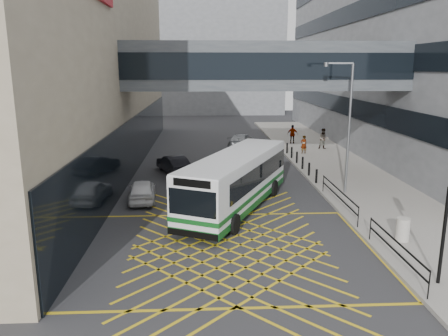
{
  "coord_description": "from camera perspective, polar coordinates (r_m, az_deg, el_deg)",
  "views": [
    {
      "loc": [
        -1.01,
        -16.89,
        7.44
      ],
      "look_at": [
        0.0,
        4.0,
        2.6
      ],
      "focal_mm": 35.0,
      "sensor_mm": 36.0,
      "label": 1
    }
  ],
  "objects": [
    {
      "name": "ground",
      "position": [
        18.48,
        0.61,
        -10.7
      ],
      "size": [
        120.0,
        120.0,
        0.0
      ],
      "primitive_type": "plane",
      "color": "#333335"
    },
    {
      "name": "building_far",
      "position": [
        76.91,
        -3.61,
        14.16
      ],
      "size": [
        28.0,
        16.0,
        18.0
      ],
      "primitive_type": "cube",
      "color": "slate",
      "rests_on": "ground"
    },
    {
      "name": "skybridge",
      "position": [
        29.17,
        5.27,
        13.09
      ],
      "size": [
        20.0,
        4.1,
        3.0
      ],
      "color": "#454A4F",
      "rests_on": "ground"
    },
    {
      "name": "pavement",
      "position": [
        34.23,
        14.31,
        0.2
      ],
      "size": [
        6.0,
        54.0,
        0.16
      ],
      "primitive_type": "cube",
      "color": "gray",
      "rests_on": "ground"
    },
    {
      "name": "box_junction",
      "position": [
        18.48,
        0.61,
        -10.69
      ],
      "size": [
        12.0,
        9.0,
        0.01
      ],
      "color": "gold",
      "rests_on": "ground"
    },
    {
      "name": "bus",
      "position": [
        23.26,
        1.71,
        -1.52
      ],
      "size": [
        6.7,
        10.67,
        2.98
      ],
      "rotation": [
        0.0,
        0.0,
        -0.44
      ],
      "color": "white",
      "rests_on": "ground"
    },
    {
      "name": "car_white",
      "position": [
        25.23,
        -10.63,
        -2.86
      ],
      "size": [
        1.98,
        4.1,
        1.26
      ],
      "primitive_type": "imported",
      "rotation": [
        0.0,
        0.0,
        3.23
      ],
      "color": "white",
      "rests_on": "ground"
    },
    {
      "name": "car_dark",
      "position": [
        31.68,
        -6.64,
        0.54
      ],
      "size": [
        3.12,
        4.36,
        1.27
      ],
      "primitive_type": "imported",
      "rotation": [
        0.0,
        0.0,
        3.56
      ],
      "color": "black",
      "rests_on": "ground"
    },
    {
      "name": "car_silver",
      "position": [
        41.35,
        2.3,
        3.64
      ],
      "size": [
        3.23,
        4.88,
        1.4
      ],
      "primitive_type": "imported",
      "rotation": [
        0.0,
        0.0,
        2.82
      ],
      "color": "gray",
      "rests_on": "ground"
    },
    {
      "name": "street_lamp",
      "position": [
        26.25,
        15.71,
        6.03
      ],
      "size": [
        1.72,
        0.36,
        7.55
      ],
      "rotation": [
        0.0,
        0.0,
        -0.09
      ],
      "color": "slate",
      "rests_on": "pavement"
    },
    {
      "name": "litter_bin",
      "position": [
        20.37,
        22.3,
        -7.43
      ],
      "size": [
        0.58,
        0.58,
        1.0
      ],
      "primitive_type": "cylinder",
      "color": "#ADA89E",
      "rests_on": "pavement"
    },
    {
      "name": "kerb_railings",
      "position": [
        21.04,
        17.37,
        -5.75
      ],
      "size": [
        0.05,
        12.54,
        1.0
      ],
      "color": "black",
      "rests_on": "pavement"
    },
    {
      "name": "bollards",
      "position": [
        33.41,
        9.85,
        1.04
      ],
      "size": [
        0.14,
        10.14,
        0.9
      ],
      "color": "black",
      "rests_on": "pavement"
    },
    {
      "name": "pedestrian_a",
      "position": [
        38.33,
        10.36,
        3.04
      ],
      "size": [
        0.7,
        0.57,
        1.56
      ],
      "primitive_type": "imported",
      "rotation": [
        0.0,
        0.0,
        3.38
      ],
      "color": "gray",
      "rests_on": "pavement"
    },
    {
      "name": "pedestrian_b",
      "position": [
        40.76,
        12.88,
        3.73
      ],
      "size": [
        0.92,
        0.56,
        1.86
      ],
      "primitive_type": "imported",
      "rotation": [
        0.0,
        0.0,
        -0.03
      ],
      "color": "gray",
      "rests_on": "pavement"
    },
    {
      "name": "pedestrian_c",
      "position": [
        43.18,
        8.95,
        4.37
      ],
      "size": [
        1.14,
        0.71,
        1.8
      ],
      "primitive_type": "imported",
      "rotation": [
        0.0,
        0.0,
        2.95
      ],
      "color": "gray",
      "rests_on": "pavement"
    }
  ]
}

